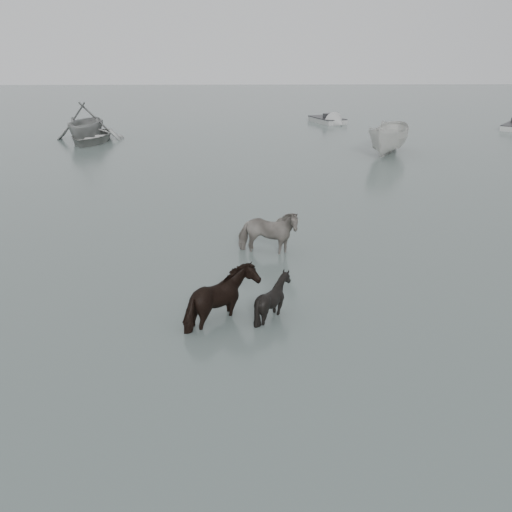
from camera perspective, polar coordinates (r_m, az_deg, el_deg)
name	(u,v)px	position (r m, az deg, el deg)	size (l,w,h in m)	color
ground	(264,299)	(14.04, 0.76, -4.36)	(140.00, 140.00, 0.00)	#4B5953
pony_pinto	(268,228)	(16.73, 1.18, 2.79)	(0.86, 1.88, 1.59)	black
pony_dark	(223,290)	(12.64, -3.32, -3.38)	(1.59, 1.36, 1.61)	black
pony_black	(273,291)	(12.99, 1.72, -3.54)	(1.00, 1.12, 1.24)	black
rowboat_lead	(90,134)	(37.27, -16.23, 11.60)	(3.34, 4.67, 0.97)	#ADADA9
rowboat_trail	(86,120)	(37.85, -16.68, 12.89)	(4.14, 4.80, 2.53)	#949694
boat_small	(389,137)	(32.73, 13.19, 11.47)	(1.80, 4.79, 1.85)	silver
skiff_mid	(327,118)	(44.97, 7.14, 13.58)	(4.43, 1.60, 0.75)	#9B9D9A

